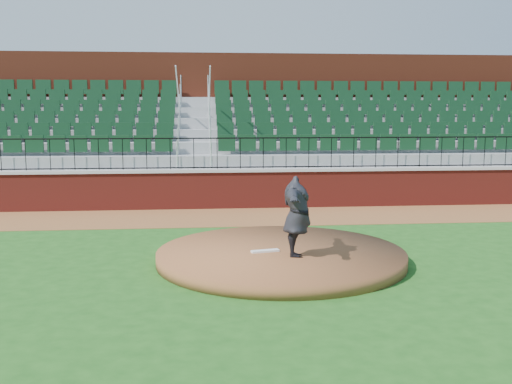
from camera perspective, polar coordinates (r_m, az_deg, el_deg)
The scene contains 10 objects.
ground at distance 12.67m, azimuth 0.64°, elevation -6.78°, with size 90.00×90.00×0.00m, color #1B4F16.
warning_track at distance 17.92m, azimuth -1.16°, elevation -2.37°, with size 34.00×3.20×0.01m, color brown.
field_wall at distance 19.40m, azimuth -1.51°, elevation 0.21°, with size 34.00×0.35×1.20m, color maroon.
wall_cap at distance 19.33m, azimuth -1.52°, elevation 2.12°, with size 34.00×0.45×0.10m, color #B7B7B7.
wall_railing at distance 19.28m, azimuth -1.53°, elevation 3.74°, with size 34.00×0.05×1.00m, color black, non-canonical shape.
seating_stands at distance 21.96m, azimuth -2.01°, elevation 5.57°, with size 34.00×5.10×4.60m, color gray, non-canonical shape.
concourse_wall at distance 24.74m, azimuth -2.40°, elevation 6.88°, with size 34.00×0.50×5.50m, color maroon.
pitchers_mound at distance 12.69m, azimuth 2.41°, elevation -6.18°, with size 5.28×5.28×0.25m, color brown.
pitching_rubber at distance 12.50m, azimuth 0.89°, elevation -5.71°, with size 0.60×0.15×0.04m, color white.
pitcher at distance 11.98m, azimuth 3.97°, elevation -2.38°, with size 2.04×0.55×1.66m, color black.
Camera 1 is at (-1.28, -12.18, 3.23)m, focal length 41.46 mm.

